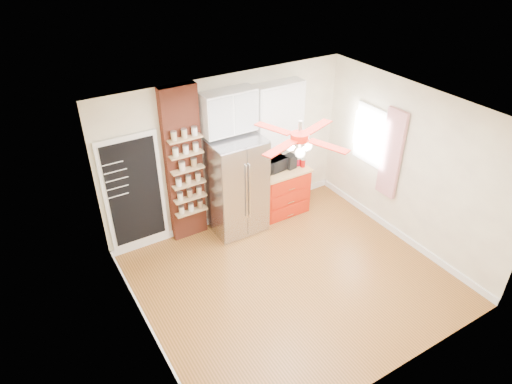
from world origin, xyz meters
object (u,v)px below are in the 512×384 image
canister_left (303,163)px  red_cabinet (281,190)px  fridge (236,186)px  pantry_jar_oats (182,166)px  toaster_oven (273,164)px  coffee_maker (290,161)px  ceiling_fan (300,137)px

canister_left → red_cabinet: bearing=161.8°
fridge → pantry_jar_oats: (-0.89, 0.14, 0.57)m
toaster_oven → pantry_jar_oats: bearing=171.3°
fridge → canister_left: bearing=-3.1°
red_cabinet → coffee_maker: bearing=-11.9°
toaster_oven → canister_left: 0.56m
red_cabinet → ceiling_fan: size_ratio=0.67×
ceiling_fan → pantry_jar_oats: size_ratio=9.95×
canister_left → pantry_jar_oats: (-2.23, 0.21, 0.47)m
ceiling_fan → pantry_jar_oats: ceiling_fan is taller
fridge → red_cabinet: 1.06m
canister_left → pantry_jar_oats: size_ratio=1.04×
canister_left → pantry_jar_oats: bearing=174.6°
fridge → coffee_maker: size_ratio=6.85×
toaster_oven → canister_left: bearing=-24.8°
coffee_maker → fridge: bearing=171.1°
toaster_oven → pantry_jar_oats: (-1.70, 0.04, 0.42)m
fridge → ceiling_fan: size_ratio=1.25×
coffee_maker → toaster_oven: bearing=156.2°
ceiling_fan → toaster_oven: bearing=66.3°
toaster_oven → red_cabinet: bearing=-23.2°
ceiling_fan → toaster_oven: (0.76, 1.73, -1.40)m
red_cabinet → pantry_jar_oats: 2.11m
red_cabinet → coffee_maker: 0.60m
pantry_jar_oats → toaster_oven: bearing=-1.4°
red_cabinet → canister_left: canister_left is taller
toaster_oven → fridge: bearing=179.4°
fridge → ceiling_fan: 2.25m
ceiling_fan → coffee_maker: bearing=57.1°
ceiling_fan → fridge: bearing=91.8°
ceiling_fan → canister_left: 2.49m
fridge → canister_left: 1.35m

